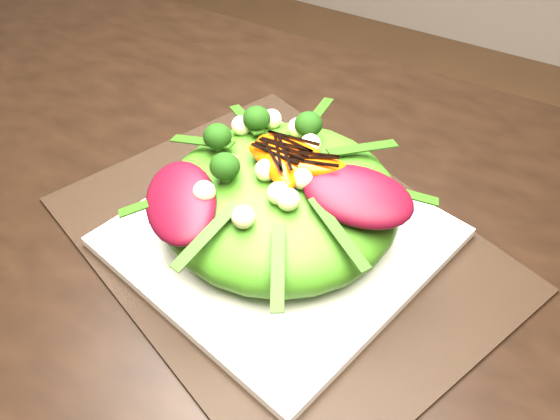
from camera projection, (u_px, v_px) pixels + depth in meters
The scene contains 10 objects.
dining_table at pixel (288, 299), 0.59m from camera, with size 1.60×0.90×0.75m, color black.
placemat at pixel (280, 242), 0.62m from camera, with size 0.44×0.34×0.00m, color black.
plate_base at pixel (280, 237), 0.61m from camera, with size 0.29×0.29×0.01m, color white.
salad_bowl at pixel (280, 227), 0.60m from camera, with size 0.25×0.25×0.02m, color silver.
lettuce_mound at pixel (280, 201), 0.58m from camera, with size 0.23×0.23×0.08m, color #3E7B17.
radicchio_leaf at pixel (358, 196), 0.52m from camera, with size 0.10×0.06×0.02m, color #430713.
orange_segment at pixel (288, 153), 0.55m from camera, with size 0.07×0.03×0.02m, color #F54304.
broccoli_floret at pixel (244, 124), 0.58m from camera, with size 0.04×0.04×0.04m, color black.
macadamia_nut at pixel (285, 216), 0.50m from camera, with size 0.02×0.02×0.02m, color beige.
balsamic_drizzle at pixel (288, 144), 0.55m from camera, with size 0.04×0.00×0.00m, color black.
Camera 1 is at (0.17, -0.32, 1.21)m, focal length 38.00 mm.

